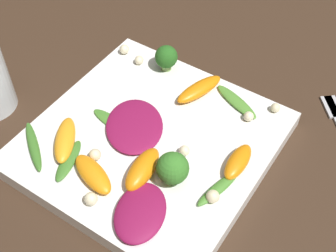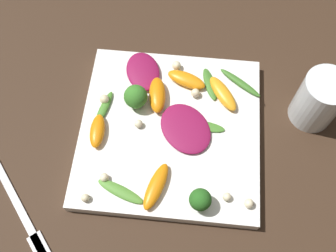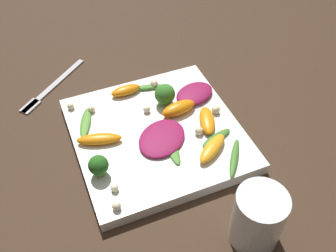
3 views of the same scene
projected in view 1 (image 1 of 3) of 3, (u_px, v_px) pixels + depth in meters
ground_plane at (151, 148)px, 0.60m from camera, size 2.40×2.40×0.00m
plate at (151, 142)px, 0.59m from camera, size 0.28×0.28×0.02m
radicchio_leaf_0 at (136, 124)px, 0.59m from camera, size 0.12×0.11×0.01m
radicchio_leaf_1 at (140, 212)px, 0.50m from camera, size 0.09×0.08×0.01m
orange_segment_0 at (238, 162)px, 0.54m from camera, size 0.06×0.03×0.02m
orange_segment_1 at (93, 174)px, 0.53m from camera, size 0.05×0.07×0.02m
orange_segment_2 at (199, 89)px, 0.62m from camera, size 0.08×0.04×0.02m
orange_segment_3 at (65, 140)px, 0.57m from camera, size 0.07×0.06×0.02m
orange_segment_4 at (143, 169)px, 0.53m from camera, size 0.07×0.03×0.02m
broccoli_floret_0 at (173, 168)px, 0.52m from camera, size 0.04×0.04×0.04m
broccoli_floret_1 at (166, 57)px, 0.65m from camera, size 0.03×0.03×0.04m
arugula_sprig_0 at (236, 102)px, 0.62m from camera, size 0.04×0.08×0.01m
arugula_sprig_1 at (34, 146)px, 0.57m from camera, size 0.06×0.07×0.01m
arugula_sprig_2 at (69, 161)px, 0.55m from camera, size 0.06×0.04×0.01m
arugula_sprig_3 at (114, 122)px, 0.59m from camera, size 0.03×0.07×0.00m
arugula_sprig_4 at (218, 188)px, 0.53m from camera, size 0.07×0.03×0.01m
macadamia_nut_0 at (185, 150)px, 0.56m from camera, size 0.01×0.01×0.01m
macadamia_nut_1 at (92, 199)px, 0.51m from camera, size 0.02×0.02×0.02m
macadamia_nut_2 at (275, 108)px, 0.60m from camera, size 0.01×0.01×0.01m
macadamia_nut_3 at (124, 49)px, 0.68m from camera, size 0.01×0.01×0.01m
macadamia_nut_4 at (139, 60)px, 0.67m from camera, size 0.01×0.01×0.01m
macadamia_nut_5 at (213, 197)px, 0.51m from camera, size 0.02×0.02×0.02m
macadamia_nut_6 at (95, 155)px, 0.55m from camera, size 0.01×0.01×0.01m
macadamia_nut_7 at (249, 116)px, 0.59m from camera, size 0.01×0.01×0.01m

